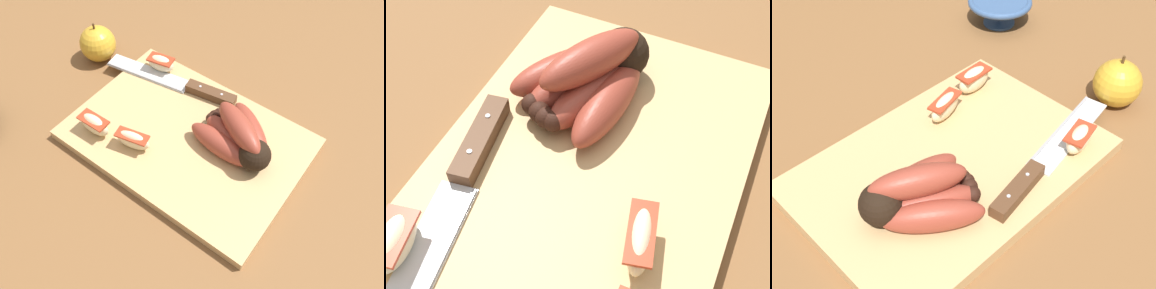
% 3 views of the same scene
% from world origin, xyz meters
% --- Properties ---
extents(ground_plane, '(6.00, 6.00, 0.00)m').
position_xyz_m(ground_plane, '(0.00, 0.00, 0.00)').
color(ground_plane, brown).
extents(cutting_board, '(0.41, 0.28, 0.02)m').
position_xyz_m(cutting_board, '(0.01, 0.01, 0.01)').
color(cutting_board, tan).
rests_on(cutting_board, ground_plane).
extents(banana_bunch, '(0.15, 0.14, 0.07)m').
position_xyz_m(banana_bunch, '(0.09, 0.04, 0.05)').
color(banana_bunch, black).
rests_on(banana_bunch, cutting_board).
extents(chefs_knife, '(0.28, 0.07, 0.02)m').
position_xyz_m(chefs_knife, '(-0.06, 0.10, 0.03)').
color(chefs_knife, silver).
rests_on(chefs_knife, cutting_board).
extents(apple_wedge_near, '(0.06, 0.04, 0.03)m').
position_xyz_m(apple_wedge_near, '(-0.14, 0.11, 0.04)').
color(apple_wedge_near, beige).
rests_on(apple_wedge_near, cutting_board).
extents(apple_wedge_middle, '(0.07, 0.04, 0.04)m').
position_xyz_m(apple_wedge_middle, '(-0.05, -0.07, 0.04)').
color(apple_wedge_middle, beige).
rests_on(apple_wedge_middle, cutting_board).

